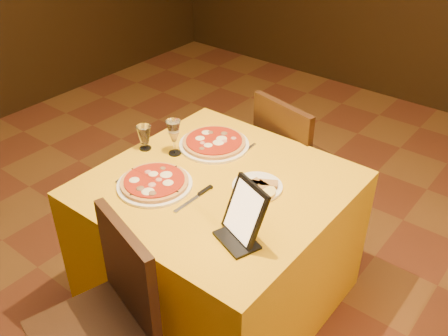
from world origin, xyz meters
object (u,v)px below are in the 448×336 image
Objects in this scene: main_table at (219,243)px; pizza_near at (155,183)px; chair_main_near at (91,334)px; wine_glass at (174,137)px; water_glass at (144,138)px; tablet at (245,211)px; chair_main_far at (301,164)px; pizza_far at (214,143)px.

pizza_near reaches higher than main_table.
main_table is at bearing 105.79° from chair_main_near.
main_table is 5.79× the size of wine_glass.
tablet is at bearing -15.42° from water_glass.
chair_main_near is 1.00m from water_glass.
chair_main_far is 0.89m from wine_glass.
wine_glass reaches higher than chair_main_near.
main_table is at bearing 164.96° from tablet.
pizza_far is 0.72m from tablet.
chair_main_near is 0.70m from pizza_near.
tablet is (0.53, -0.02, 0.10)m from pizza_near.
chair_main_far reaches higher than pizza_near.
pizza_near is at bearing -65.21° from wine_glass.
chair_main_near is at bearing -90.00° from main_table.
pizza_near is 0.34m from water_glass.
pizza_near is at bearing 125.30° from chair_main_near.
chair_main_far is 4.79× the size of wine_glass.
main_table is 1.21× the size of chair_main_near.
main_table is 0.79m from chair_main_far.
chair_main_near is 2.49× the size of pizza_far.
pizza_near is 0.30m from wine_glass.
tablet reaches higher than pizza_far.
chair_main_far is 7.00× the size of water_glass.
wine_glass is (-0.12, 0.26, 0.08)m from pizza_near.
pizza_near is at bearing -161.74° from tablet.
main_table is 3.01× the size of pizza_far.
main_table is 1.21× the size of chair_main_far.
tablet is (0.65, -0.28, 0.03)m from wine_glass.
water_glass is at bearing -179.83° from main_table.
wine_glass is (-0.33, 0.06, 0.47)m from main_table.
tablet is at bearing -23.45° from wine_glass.
chair_main_near is at bearing 102.52° from chair_main_far.
chair_main_near is 1.00m from wine_glass.
pizza_far is 1.92× the size of wine_glass.
wine_glass is (-0.11, -0.18, 0.08)m from pizza_far.
pizza_far is 1.50× the size of tablet.
chair_main_near is 7.00× the size of water_glass.
chair_main_near is at bearing -98.67° from tablet.
chair_main_far is 1.06m from pizza_near.
water_glass reaches higher than main_table.
chair_main_near is 1.11m from pizza_far.
pizza_far reaches higher than main_table.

